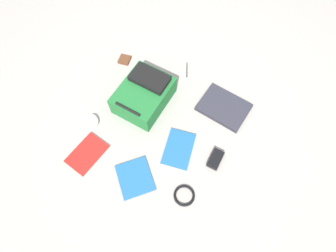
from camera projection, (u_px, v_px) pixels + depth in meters
name	position (u px, v px, depth m)	size (l,w,h in m)	color
ground_plane	(169.00, 123.00, 1.86)	(3.90, 3.90, 0.00)	gray
backpack	(144.00, 94.00, 1.86)	(0.37, 0.44, 0.19)	#1E662D
laptop	(224.00, 107.00, 1.89)	(0.39, 0.33, 0.03)	#24242C
book_blue	(179.00, 149.00, 1.77)	(0.19, 0.27, 0.01)	silver
book_manual	(87.00, 154.00, 1.75)	(0.24, 0.29, 0.01)	silver
book_comic	(135.00, 178.00, 1.68)	(0.30, 0.31, 0.01)	silver
computer_mouse	(94.00, 120.00, 1.85)	(0.06, 0.10, 0.04)	silver
cable_coil	(184.00, 196.00, 1.63)	(0.13, 0.13, 0.02)	black
power_brick	(216.00, 159.00, 1.73)	(0.07, 0.13, 0.03)	black
pen_black	(187.00, 70.00, 2.05)	(0.01, 0.01, 0.14)	black
earbud_pouch	(125.00, 60.00, 2.09)	(0.08, 0.08, 0.02)	#59331E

